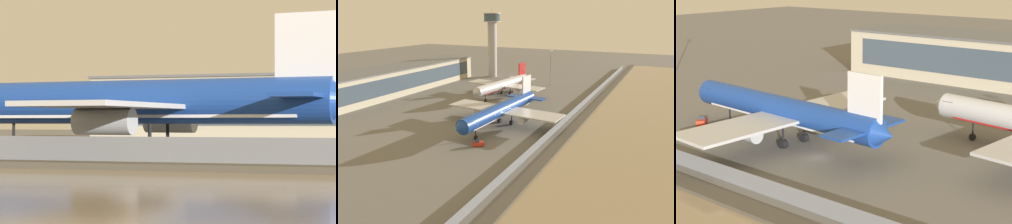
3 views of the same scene
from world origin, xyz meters
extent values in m
plane|color=#66635E|center=(0.00, 0.00, 0.00)|extent=(500.00, 500.00, 0.00)
cube|color=#474238|center=(0.00, -20.50, 0.25)|extent=(320.00, 3.00, 0.50)
cube|color=slate|center=(0.00, -16.00, 1.20)|extent=(280.00, 0.08, 2.39)
cylinder|color=slate|center=(0.00, -16.00, 1.20)|extent=(0.10, 0.10, 2.39)
cylinder|color=#193D93|center=(-10.49, 2.54, 5.72)|extent=(42.78, 7.24, 4.67)
cone|color=#193D93|center=(-33.02, 3.90, 5.72)|extent=(3.30, 4.61, 4.44)
cone|color=#193D93|center=(12.04, 1.17, 5.72)|extent=(3.29, 4.38, 4.20)
cube|color=#232D3D|center=(-30.04, 3.72, 6.31)|extent=(2.80, 4.12, 1.40)
cube|color=silver|center=(-10.49, 2.54, 4.44)|extent=(36.35, 5.92, 0.84)
cube|color=#B7BABF|center=(-8.99, -7.79, 5.14)|extent=(10.58, 20.96, 0.47)
cube|color=#B7BABF|center=(-7.75, 12.61, 5.14)|extent=(10.58, 20.96, 0.47)
cylinder|color=#B7BABF|center=(-10.16, -6.08, 3.62)|extent=(6.10, 2.92, 2.57)
cylinder|color=#B7BABF|center=(-9.13, 11.05, 3.62)|extent=(6.10, 2.92, 2.57)
cube|color=silver|center=(8.20, 1.41, 10.39)|extent=(6.41, 0.95, 7.94)
cube|color=#193D93|center=(7.98, -2.33, 6.07)|extent=(4.70, 7.74, 0.37)
cube|color=#193D93|center=(8.43, 5.14, 6.07)|extent=(4.70, 7.74, 0.37)
cylinder|color=black|center=(-25.37, 3.44, 2.02)|extent=(0.33, 0.33, 2.73)
cylinder|color=black|center=(-25.37, 3.44, 0.65)|extent=(1.34, 0.59, 1.31)
cylinder|color=black|center=(-7.67, -0.09, 2.02)|extent=(0.37, 0.37, 2.73)
cylinder|color=black|center=(-7.67, -0.09, 0.65)|extent=(1.57, 1.14, 1.50)
cylinder|color=black|center=(-7.37, 4.81, 2.02)|extent=(0.37, 0.37, 2.73)
cylinder|color=black|center=(-7.37, 4.81, 0.65)|extent=(1.57, 1.14, 1.50)
cone|color=silver|center=(8.14, 24.55, 5.35)|extent=(3.29, 4.44, 4.15)
cube|color=#232D3D|center=(10.90, 24.23, 5.90)|extent=(2.81, 3.96, 1.31)
cylinder|color=black|center=(15.20, 23.75, 1.89)|extent=(0.31, 0.31, 2.56)
cylinder|color=black|center=(15.20, 23.75, 0.61)|extent=(1.27, 0.62, 1.22)
cube|color=red|center=(-29.51, -0.06, 0.75)|extent=(3.33, 3.45, 1.11)
cube|color=#283847|center=(-29.78, 0.23, 1.55)|extent=(1.70, 1.69, 0.50)
cylinder|color=black|center=(-30.68, 0.22, 0.35)|extent=(0.63, 0.67, 0.70)
cylinder|color=black|center=(-29.67, 1.13, 0.35)|extent=(0.63, 0.67, 0.70)
cylinder|color=black|center=(-29.35, -1.25, 0.35)|extent=(0.63, 0.67, 0.70)
cylinder|color=black|center=(-28.34, -0.34, 0.35)|extent=(0.63, 0.67, 0.70)
camera|label=1|loc=(19.81, -76.67, 3.62)|focal=85.00mm
camera|label=2|loc=(-104.16, -46.76, 35.99)|focal=35.00mm
camera|label=3|loc=(56.48, -63.70, 29.55)|focal=60.00mm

